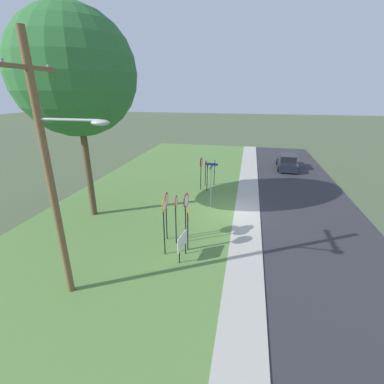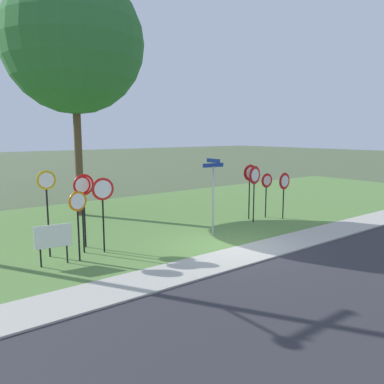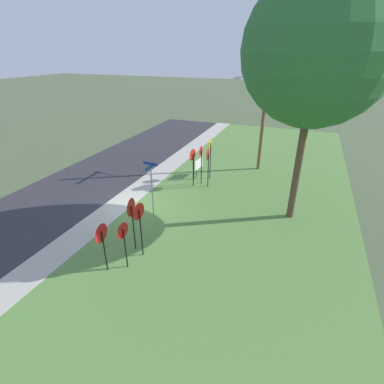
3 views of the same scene
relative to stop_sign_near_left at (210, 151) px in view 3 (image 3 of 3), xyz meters
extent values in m
plane|color=#4C5B3D|center=(5.40, -2.89, -2.03)|extent=(160.00, 160.00, 0.00)
cube|color=#2D2D33|center=(5.40, -7.69, -2.03)|extent=(44.00, 6.40, 0.01)
cube|color=#ADAA9E|center=(5.40, -3.69, -2.00)|extent=(44.00, 1.60, 0.06)
cube|color=#567F3D|center=(5.40, 3.11, -2.01)|extent=(44.00, 12.00, 0.04)
cylinder|color=black|center=(0.00, 0.02, -0.71)|extent=(0.06, 0.06, 2.56)
cylinder|color=gold|center=(0.00, -0.02, 0.52)|extent=(0.61, 0.03, 0.61)
cylinder|color=white|center=(0.00, -0.03, 0.52)|extent=(0.48, 0.01, 0.48)
cylinder|color=black|center=(0.61, -0.94, -1.02)|extent=(0.06, 0.06, 1.95)
cylinder|color=orange|center=(0.61, -0.98, -0.09)|extent=(0.62, 0.14, 0.62)
cylinder|color=white|center=(0.61, -1.00, -0.09)|extent=(0.48, 0.10, 0.49)
cylinder|color=black|center=(1.34, 0.33, -0.85)|extent=(0.06, 0.06, 2.27)
cylinder|color=red|center=(1.34, 0.29, 0.23)|extent=(0.74, 0.08, 0.74)
cylinder|color=white|center=(1.34, 0.27, 0.23)|extent=(0.58, 0.05, 0.58)
cylinder|color=black|center=(1.61, -0.60, -0.89)|extent=(0.06, 0.06, 2.21)
cylinder|color=red|center=(1.61, -0.64, 0.16)|extent=(0.75, 0.10, 0.75)
cylinder|color=white|center=(1.61, -0.66, 0.16)|extent=(0.58, 0.07, 0.58)
cylinder|color=black|center=(1.05, -0.25, -0.82)|extent=(0.06, 0.06, 2.34)
cylinder|color=red|center=(1.05, -0.29, 0.30)|extent=(0.61, 0.06, 0.61)
cylinder|color=white|center=(1.05, -0.30, 0.30)|extent=(0.47, 0.04, 0.47)
cylinder|color=black|center=(10.51, -0.92, -1.07)|extent=(0.06, 0.06, 1.85)
cone|color=red|center=(10.51, -0.96, -0.22)|extent=(0.79, 0.06, 0.79)
cone|color=silver|center=(10.51, -0.98, -0.22)|extent=(0.54, 0.04, 0.54)
cylinder|color=black|center=(9.13, -0.05, -0.87)|extent=(0.06, 0.06, 2.25)
cone|color=red|center=(9.13, -0.09, 0.18)|extent=(0.75, 0.11, 0.75)
cone|color=white|center=(9.13, -0.11, 0.18)|extent=(0.51, 0.07, 0.51)
cylinder|color=black|center=(8.86, -0.59, -0.89)|extent=(0.06, 0.06, 2.21)
cone|color=red|center=(8.86, -0.63, 0.14)|extent=(0.82, 0.14, 0.82)
cone|color=white|center=(8.86, -0.65, 0.14)|extent=(0.56, 0.09, 0.56)
cylinder|color=black|center=(10.05, -0.25, -1.07)|extent=(0.06, 0.06, 1.83)
cone|color=red|center=(10.05, -0.29, -0.22)|extent=(0.68, 0.09, 0.68)
cone|color=white|center=(10.05, -0.32, -0.22)|extent=(0.46, 0.06, 0.46)
cylinder|color=#9EA0A8|center=(5.84, -1.29, -0.65)|extent=(0.07, 0.07, 2.69)
cylinder|color=#9EA0A8|center=(5.84, -1.29, 0.72)|extent=(0.09, 0.09, 0.03)
cube|color=navy|center=(5.84, -1.29, 0.78)|extent=(0.96, 0.09, 0.15)
cube|color=navy|center=(5.84, -1.29, 0.95)|extent=(0.08, 0.82, 0.15)
cylinder|color=brown|center=(-3.10, 2.84, 2.47)|extent=(0.24, 0.24, 8.93)
cube|color=brown|center=(-3.10, 2.84, 5.87)|extent=(2.10, 0.12, 0.12)
cylinder|color=gray|center=(-3.95, 2.84, 5.97)|extent=(0.09, 0.09, 0.10)
cylinder|color=gray|center=(-2.25, 2.84, 5.97)|extent=(0.09, 0.09, 0.10)
cylinder|color=#9EA0A8|center=(-3.10, 1.82, 4.44)|extent=(0.08, 2.05, 0.08)
ellipsoid|color=#B7B7BC|center=(-3.10, 0.79, 4.38)|extent=(0.40, 0.56, 0.18)
cylinder|color=black|center=(-0.54, -0.82, -1.72)|extent=(0.05, 0.05, 0.55)
cylinder|color=black|center=(0.23, -0.92, -1.72)|extent=(0.05, 0.05, 0.55)
cube|color=white|center=(-0.15, -0.87, -1.09)|extent=(1.09, 0.17, 0.70)
cylinder|color=brown|center=(3.33, 5.67, 1.24)|extent=(0.36, 0.36, 6.46)
sphere|color=#2D6B33|center=(3.33, 5.67, 6.08)|extent=(6.46, 6.46, 6.46)
camera|label=1|loc=(-10.39, -3.46, 5.24)|focal=25.20mm
camera|label=2|loc=(-3.79, -12.39, 1.99)|focal=36.28mm
camera|label=3|loc=(17.97, 5.73, 6.15)|focal=27.36mm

